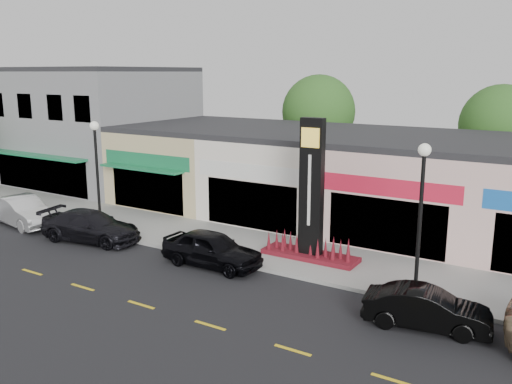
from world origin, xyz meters
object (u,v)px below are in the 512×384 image
car_dark_sedan (91,226)px  car_black_conv (427,309)px  lamp_east_near (421,205)px  car_white_van (22,211)px  pylon_sign (311,210)px  car_black_sedan (212,249)px  lamp_west_near (97,165)px

car_dark_sedan → car_black_conv: car_dark_sedan is taller
lamp_east_near → car_white_van: bearing=-176.2°
lamp_east_near → car_black_conv: bearing=-65.4°
pylon_sign → car_black_sedan: pylon_sign is taller
pylon_sign → car_black_conv: 7.16m
car_white_van → car_black_conv: size_ratio=1.20×
lamp_west_near → pylon_sign: (11.00, 1.70, -1.20)m
pylon_sign → car_black_sedan: 4.48m
lamp_east_near → car_black_sedan: 8.72m
pylon_sign → car_dark_sedan: pylon_sign is taller
lamp_east_near → car_dark_sedan: 15.52m
car_black_conv → car_dark_sedan: bearing=78.3°
lamp_west_near → car_black_sedan: (7.78, -1.03, -2.72)m
car_black_sedan → lamp_west_near: bearing=82.3°
car_dark_sedan → lamp_west_near: bearing=21.2°
pylon_sign → car_black_conv: size_ratio=1.53×
car_black_sedan → car_black_conv: (9.13, -0.97, -0.11)m
car_black_conv → car_black_sedan: bearing=74.7°
lamp_west_near → car_black_sedan: lamp_west_near is taller
car_black_conv → lamp_east_near: bearing=15.4°
lamp_east_near → car_white_van: 20.62m
car_dark_sedan → car_black_sedan: 7.01m
lamp_east_near → car_white_van: (-20.40, -1.35, -2.70)m
pylon_sign → car_black_sedan: size_ratio=1.36×
lamp_west_near → car_black_conv: 17.27m
pylon_sign → car_dark_sedan: (-10.22, -3.01, -1.54)m
lamp_west_near → car_white_van: bearing=-162.9°
lamp_east_near → pylon_sign: 5.42m
pylon_sign → lamp_west_near: bearing=-171.2°
lamp_east_near → pylon_sign: pylon_sign is taller
lamp_east_near → car_black_sedan: size_ratio=1.24×
lamp_east_near → lamp_west_near: bearing=180.0°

